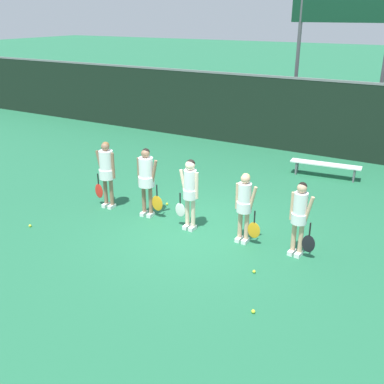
{
  "coord_description": "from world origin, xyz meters",
  "views": [
    {
      "loc": [
        4.76,
        -8.37,
        4.83
      ],
      "look_at": [
        -0.04,
        0.03,
        0.93
      ],
      "focal_mm": 42.0,
      "sensor_mm": 36.0,
      "label": 1
    }
  ],
  "objects_px": {
    "bench_courtside": "(325,165)",
    "tennis_ball_2": "(253,311)",
    "scoreboard": "(345,13)",
    "player_3": "(245,203)",
    "tennis_ball_3": "(30,226)",
    "player_2": "(190,189)",
    "player_1": "(147,177)",
    "tennis_ball_0": "(254,272)",
    "player_0": "(107,169)",
    "player_4": "(300,214)",
    "tennis_ball_1": "(167,204)",
    "tennis_ball_4": "(294,229)"
  },
  "relations": [
    {
      "from": "tennis_ball_2",
      "to": "player_2",
      "type": "bearing_deg",
      "value": 138.48
    },
    {
      "from": "tennis_ball_4",
      "to": "tennis_ball_0",
      "type": "bearing_deg",
      "value": -92.25
    },
    {
      "from": "tennis_ball_2",
      "to": "tennis_ball_3",
      "type": "xyz_separation_m",
      "value": [
        -5.97,
        0.43,
        -0.0
      ]
    },
    {
      "from": "player_0",
      "to": "player_4",
      "type": "relative_size",
      "value": 1.08
    },
    {
      "from": "bench_courtside",
      "to": "tennis_ball_0",
      "type": "distance_m",
      "value": 6.31
    },
    {
      "from": "player_4",
      "to": "tennis_ball_0",
      "type": "xyz_separation_m",
      "value": [
        -0.5,
        -1.13,
        -0.92
      ]
    },
    {
      "from": "player_1",
      "to": "tennis_ball_0",
      "type": "bearing_deg",
      "value": -24.41
    },
    {
      "from": "tennis_ball_2",
      "to": "tennis_ball_3",
      "type": "relative_size",
      "value": 1.05
    },
    {
      "from": "tennis_ball_0",
      "to": "tennis_ball_4",
      "type": "distance_m",
      "value": 2.24
    },
    {
      "from": "player_1",
      "to": "player_3",
      "type": "bearing_deg",
      "value": -6.75
    },
    {
      "from": "scoreboard",
      "to": "tennis_ball_4",
      "type": "distance_m",
      "value": 9.36
    },
    {
      "from": "player_2",
      "to": "tennis_ball_2",
      "type": "bearing_deg",
      "value": -40.26
    },
    {
      "from": "scoreboard",
      "to": "tennis_ball_0",
      "type": "relative_size",
      "value": 92.38
    },
    {
      "from": "scoreboard",
      "to": "player_3",
      "type": "xyz_separation_m",
      "value": [
        0.3,
        -9.11,
        -3.84
      ]
    },
    {
      "from": "tennis_ball_3",
      "to": "tennis_ball_4",
      "type": "xyz_separation_m",
      "value": [
        5.57,
        3.01,
        -0.0
      ]
    },
    {
      "from": "tennis_ball_1",
      "to": "tennis_ball_4",
      "type": "bearing_deg",
      "value": 4.25
    },
    {
      "from": "scoreboard",
      "to": "tennis_ball_2",
      "type": "bearing_deg",
      "value": -82.44
    },
    {
      "from": "bench_courtside",
      "to": "tennis_ball_2",
      "type": "distance_m",
      "value": 7.54
    },
    {
      "from": "bench_courtside",
      "to": "tennis_ball_4",
      "type": "height_order",
      "value": "bench_courtside"
    },
    {
      "from": "player_4",
      "to": "tennis_ball_2",
      "type": "xyz_separation_m",
      "value": [
        -0.02,
        -2.33,
        -0.92
      ]
    },
    {
      "from": "tennis_ball_4",
      "to": "tennis_ball_1",
      "type": "bearing_deg",
      "value": -175.75
    },
    {
      "from": "player_1",
      "to": "tennis_ball_1",
      "type": "bearing_deg",
      "value": 80.13
    },
    {
      "from": "bench_courtside",
      "to": "tennis_ball_3",
      "type": "height_order",
      "value": "bench_courtside"
    },
    {
      "from": "bench_courtside",
      "to": "player_3",
      "type": "distance_m",
      "value": 5.23
    },
    {
      "from": "player_1",
      "to": "player_0",
      "type": "bearing_deg",
      "value": 178.34
    },
    {
      "from": "scoreboard",
      "to": "player_1",
      "type": "xyz_separation_m",
      "value": [
        -2.36,
        -9.02,
        -3.73
      ]
    },
    {
      "from": "player_2",
      "to": "tennis_ball_4",
      "type": "relative_size",
      "value": 26.92
    },
    {
      "from": "player_2",
      "to": "bench_courtside",
      "type": "bearing_deg",
      "value": 71.64
    },
    {
      "from": "bench_courtside",
      "to": "tennis_ball_1",
      "type": "xyz_separation_m",
      "value": [
        -3.1,
        -4.31,
        -0.36
      ]
    },
    {
      "from": "tennis_ball_2",
      "to": "tennis_ball_4",
      "type": "bearing_deg",
      "value": 96.52
    },
    {
      "from": "tennis_ball_3",
      "to": "player_2",
      "type": "bearing_deg",
      "value": 28.54
    },
    {
      "from": "player_3",
      "to": "tennis_ball_2",
      "type": "bearing_deg",
      "value": -61.4
    },
    {
      "from": "bench_courtside",
      "to": "tennis_ball_0",
      "type": "bearing_deg",
      "value": -93.52
    },
    {
      "from": "tennis_ball_2",
      "to": "player_0",
      "type": "bearing_deg",
      "value": 155.36
    },
    {
      "from": "player_1",
      "to": "tennis_ball_2",
      "type": "relative_size",
      "value": 24.83
    },
    {
      "from": "player_1",
      "to": "tennis_ball_1",
      "type": "relative_size",
      "value": 26.3
    },
    {
      "from": "player_2",
      "to": "scoreboard",
      "type": "bearing_deg",
      "value": 84.67
    },
    {
      "from": "bench_courtside",
      "to": "player_0",
      "type": "bearing_deg",
      "value": -135.83
    },
    {
      "from": "bench_courtside",
      "to": "player_2",
      "type": "xyz_separation_m",
      "value": [
        -1.86,
        -5.22,
        0.64
      ]
    },
    {
      "from": "bench_courtside",
      "to": "player_0",
      "type": "xyz_separation_m",
      "value": [
        -4.37,
        -5.17,
        0.68
      ]
    },
    {
      "from": "bench_courtside",
      "to": "tennis_ball_4",
      "type": "bearing_deg",
      "value": -91.13
    },
    {
      "from": "scoreboard",
      "to": "player_2",
      "type": "xyz_separation_m",
      "value": [
        -1.06,
        -9.14,
        -3.76
      ]
    },
    {
      "from": "player_0",
      "to": "tennis_ball_4",
      "type": "xyz_separation_m",
      "value": [
        4.69,
        1.11,
        -1.03
      ]
    },
    {
      "from": "player_0",
      "to": "player_3",
      "type": "bearing_deg",
      "value": -1.53
    },
    {
      "from": "player_3",
      "to": "scoreboard",
      "type": "bearing_deg",
      "value": 92.9
    },
    {
      "from": "tennis_ball_3",
      "to": "tennis_ball_4",
      "type": "height_order",
      "value": "tennis_ball_3"
    },
    {
      "from": "player_2",
      "to": "tennis_ball_1",
      "type": "distance_m",
      "value": 1.83
    },
    {
      "from": "player_2",
      "to": "player_3",
      "type": "distance_m",
      "value": 1.36
    },
    {
      "from": "player_2",
      "to": "tennis_ball_1",
      "type": "xyz_separation_m",
      "value": [
        -1.24,
        0.91,
        -0.99
      ]
    },
    {
      "from": "player_0",
      "to": "player_1",
      "type": "relative_size",
      "value": 1.01
    }
  ]
}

